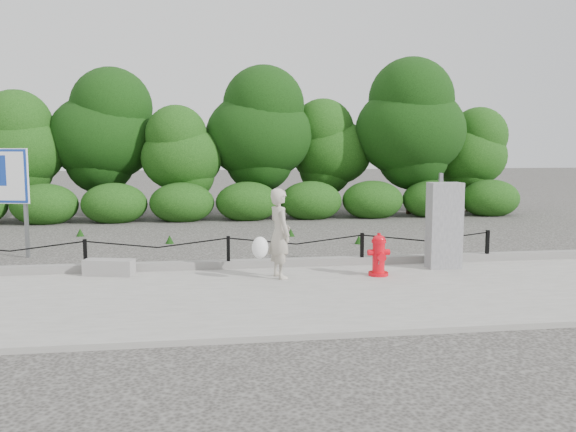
% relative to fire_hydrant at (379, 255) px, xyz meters
% --- Properties ---
extents(ground, '(90.00, 90.00, 0.00)m').
position_rel_fire_hydrant_xyz_m(ground, '(-2.53, 0.97, -0.43)').
color(ground, '#2D2B28').
rests_on(ground, ground).
extents(sidewalk, '(14.00, 4.00, 0.08)m').
position_rel_fire_hydrant_xyz_m(sidewalk, '(-2.53, -1.03, -0.39)').
color(sidewalk, gray).
rests_on(sidewalk, ground).
extents(curb, '(14.00, 0.22, 0.14)m').
position_rel_fire_hydrant_xyz_m(curb, '(-2.53, 1.02, -0.28)').
color(curb, slate).
rests_on(curb, sidewalk).
extents(chain_barrier, '(10.06, 0.06, 0.60)m').
position_rel_fire_hydrant_xyz_m(chain_barrier, '(-2.53, 0.97, 0.02)').
color(chain_barrier, black).
rests_on(chain_barrier, sidewalk).
extents(treeline, '(19.91, 3.89, 5.02)m').
position_rel_fire_hydrant_xyz_m(treeline, '(-1.75, 9.93, 2.16)').
color(treeline, black).
rests_on(treeline, ground).
extents(fire_hydrant, '(0.38, 0.38, 0.74)m').
position_rel_fire_hydrant_xyz_m(fire_hydrant, '(0.00, 0.00, 0.00)').
color(fire_hydrant, red).
rests_on(fire_hydrant, sidewalk).
extents(pedestrian, '(0.73, 0.63, 1.52)m').
position_rel_fire_hydrant_xyz_m(pedestrian, '(-1.73, 0.08, 0.39)').
color(pedestrian, '#ACA493').
rests_on(pedestrian, sidewalk).
extents(concrete_block, '(0.90, 0.49, 0.27)m').
position_rel_fire_hydrant_xyz_m(concrete_block, '(-4.60, 0.72, -0.22)').
color(concrete_block, gray).
rests_on(concrete_block, sidewalk).
extents(utility_cabinet, '(0.60, 0.42, 1.72)m').
position_rel_fire_hydrant_xyz_m(utility_cabinet, '(1.36, 0.46, 0.43)').
color(utility_cabinet, '#9C9C9F').
rests_on(utility_cabinet, sidewalk).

